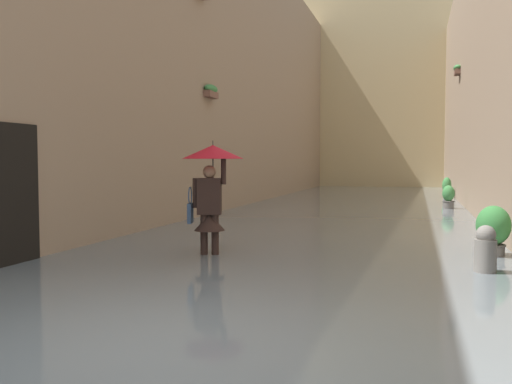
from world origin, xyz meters
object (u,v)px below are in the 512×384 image
Objects in this scene: potted_plant_mid_left at (448,198)px; potted_plant_near_left at (493,231)px; potted_plant_far_left at (447,188)px; mooring_bollard at (485,254)px; person_wading at (211,178)px.

potted_plant_near_left is (-0.19, 9.06, 0.07)m from potted_plant_mid_left.
potted_plant_far_left reaches higher than potted_plant_mid_left.
potted_plant_mid_left is 1.13× the size of mooring_bollard.
person_wading reaches higher than mooring_bollard.
person_wading is 11.08m from potted_plant_mid_left.
mooring_bollard is (0.28, 1.44, -0.15)m from potted_plant_near_left.
potted_plant_mid_left is 0.94× the size of potted_plant_near_left.
person_wading is 2.55× the size of mooring_bollard.
person_wading is 1.99× the size of potted_plant_far_left.
person_wading is at bearing 14.91° from potted_plant_near_left.
mooring_bollard is at bearing 89.56° from potted_plant_mid_left.
potted_plant_far_left is at bearing -90.06° from potted_plant_near_left.
mooring_bollard is at bearing 176.15° from person_wading.
mooring_bollard is (-4.09, 0.28, -0.98)m from person_wading.
person_wading is at bearing -3.85° from mooring_bollard.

